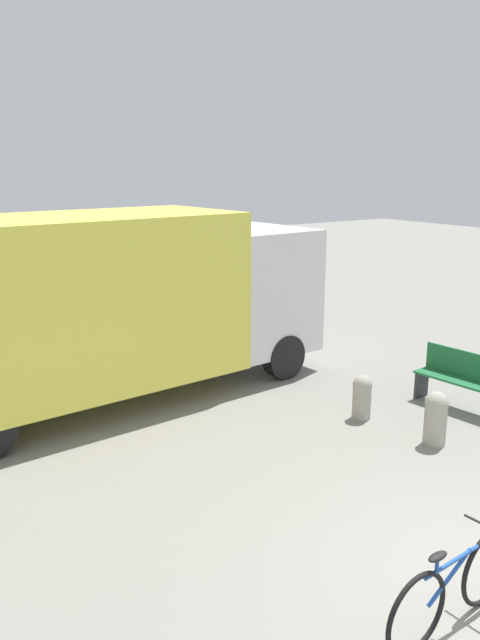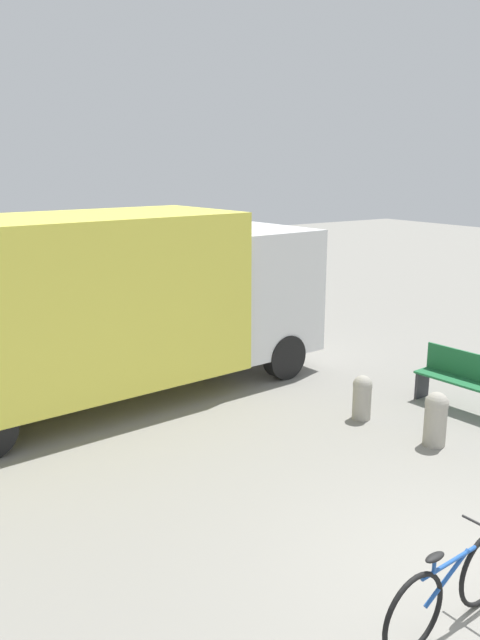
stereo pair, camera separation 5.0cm
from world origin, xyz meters
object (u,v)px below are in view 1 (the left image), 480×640
object	(u,v)px
park_bench	(467,379)
bicycle_near	(453,588)
bollard_far_bench	(362,395)
delivery_truck	(107,301)
bollard_near_bench	(436,416)

from	to	relation	value
park_bench	bicycle_near	world-z (taller)	park_bench
park_bench	bollard_far_bench	distance (m)	1.81
delivery_truck	bollard_near_bench	xyz separation A→B (m)	(3.10, -4.29, -1.28)
bicycle_near	bollard_near_bench	size ratio (longest dim) A/B	2.18
bicycle_near	bollard_far_bench	distance (m)	4.57
park_bench	delivery_truck	bearing A→B (deg)	45.80
bicycle_near	bollard_far_bench	world-z (taller)	bicycle_near
delivery_truck	bicycle_near	xyz separation A→B (m)	(0.28, -6.77, -1.32)
delivery_truck	park_bench	xyz separation A→B (m)	(4.57, -3.72, -1.19)
park_bench	bollard_near_bench	world-z (taller)	park_bench
delivery_truck	bollard_near_bench	distance (m)	5.45
bollard_far_bench	bollard_near_bench	bearing A→B (deg)	-81.56
delivery_truck	bicycle_near	size ratio (longest dim) A/B	4.55
bicycle_near	bollard_far_bench	bearing A→B (deg)	51.94
delivery_truck	bollard_near_bench	size ratio (longest dim) A/B	9.92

